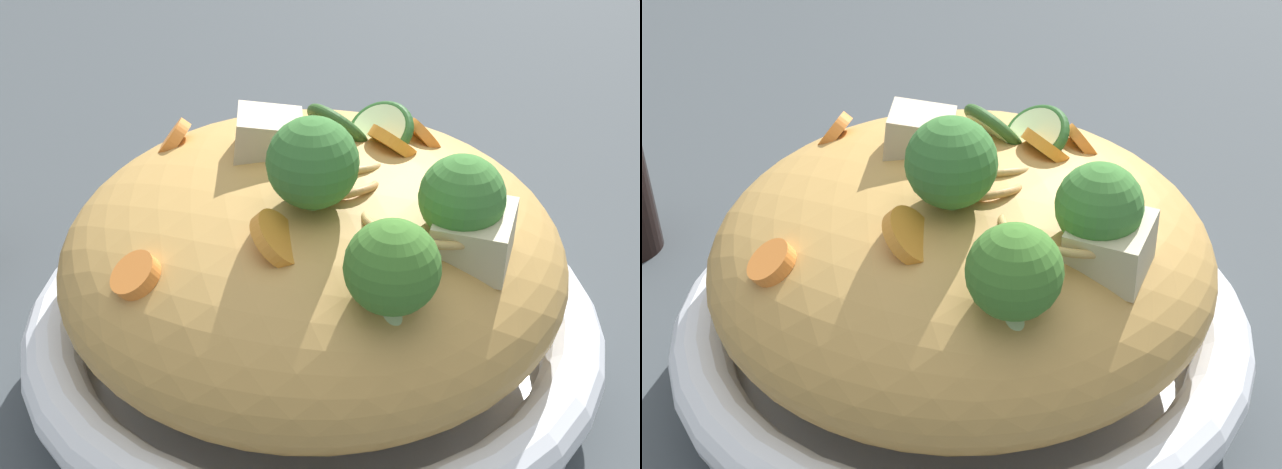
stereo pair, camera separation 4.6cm
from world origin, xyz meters
TOP-DOWN VIEW (x-y plane):
  - ground_plane at (0.00, 0.00)m, footprint 3.00×3.00m
  - serving_bowl at (0.00, 0.00)m, footprint 0.33×0.33m
  - noodle_heap at (0.00, -0.00)m, footprint 0.28×0.28m
  - broccoli_florets at (0.03, -0.07)m, footprint 0.12×0.11m
  - carrot_coins at (-0.00, -0.01)m, footprint 0.19×0.15m
  - zucchini_slices at (0.03, 0.03)m, footprint 0.07×0.05m
  - chicken_chunks at (0.03, -0.03)m, footprint 0.14×0.11m

SIDE VIEW (x-z plane):
  - ground_plane at x=0.00m, z-range 0.00..0.00m
  - serving_bowl at x=0.00m, z-range 0.00..0.06m
  - noodle_heap at x=0.00m, z-range 0.02..0.15m
  - carrot_coins at x=0.00m, z-range 0.11..0.16m
  - chicken_chunks at x=0.03m, z-range 0.12..0.16m
  - zucchini_slices at x=0.03m, z-range 0.13..0.16m
  - broccoli_florets at x=0.03m, z-range 0.11..0.19m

